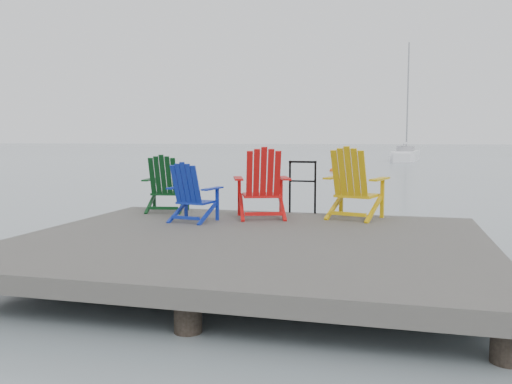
% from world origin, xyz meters
% --- Properties ---
extents(ground, '(400.00, 400.00, 0.00)m').
position_xyz_m(ground, '(0.00, 0.00, 0.00)').
color(ground, slate).
rests_on(ground, ground).
extents(dock, '(6.00, 5.00, 1.40)m').
position_xyz_m(dock, '(0.00, 0.00, 0.35)').
color(dock, '#282624').
rests_on(dock, ground).
extents(handrail, '(0.48, 0.04, 0.90)m').
position_xyz_m(handrail, '(0.25, 2.45, 1.04)').
color(handrail, black).
rests_on(handrail, dock).
extents(chair_green, '(0.86, 0.81, 0.97)m').
position_xyz_m(chair_green, '(-2.07, 1.97, 0.99)').
color(chair_green, black).
rests_on(chair_green, dock).
extents(chair_blue, '(0.79, 0.74, 0.90)m').
position_xyz_m(chair_blue, '(-1.22, 1.02, 0.95)').
color(chair_blue, '#0E2598').
rests_on(chair_blue, dock).
extents(chair_red, '(1.06, 1.01, 1.11)m').
position_xyz_m(chair_red, '(-0.26, 1.64, 1.06)').
color(chair_red, red).
rests_on(chair_red, dock).
extents(chair_yellow, '(1.04, 0.99, 1.12)m').
position_xyz_m(chair_yellow, '(1.16, 1.96, 1.06)').
color(chair_yellow, gold).
rests_on(chair_yellow, dock).
extents(sailboat_near, '(2.47, 7.28, 10.03)m').
position_xyz_m(sailboat_near, '(2.45, 40.24, 0.36)').
color(sailboat_near, white).
rests_on(sailboat_near, ground).
extents(buoy_b, '(0.36, 0.36, 0.36)m').
position_xyz_m(buoy_b, '(-1.69, 23.54, 0.00)').
color(buoy_b, '#DB530C').
rests_on(buoy_b, ground).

